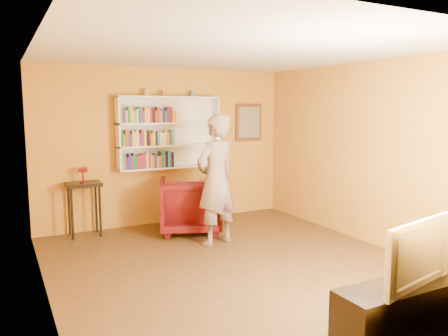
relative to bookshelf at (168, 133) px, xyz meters
The scene contains 16 objects.
room_shell 2.48m from the bookshelf, 90.00° to the right, with size 5.30×5.80×2.88m.
bookshelf is the anchor object (origin of this frame).
books_row_lower 0.62m from the bookshelf, 164.93° to the right, with size 0.89×0.18×0.27m.
books_row_middle 0.42m from the bookshelf, 165.07° to the right, with size 0.93×0.19×0.27m.
books_row_upper 0.50m from the bookshelf, 164.39° to the right, with size 0.95×0.19×0.27m.
ornament_left 0.78m from the bookshelf, behind, with size 0.08×0.08×0.11m, color #AE6E31.
ornament_centre 0.68m from the bookshelf, 144.70° to the right, with size 0.07×0.07×0.09m, color brown.
ornament_right 0.80m from the bookshelf, ahead, with size 0.07×0.07×0.10m, color #4C5B7F.
framed_painting 1.66m from the bookshelf, ahead, with size 0.55×0.05×0.70m.
console_table 1.73m from the bookshelf, behind, with size 0.53×0.40×0.86m.
ruby_lustre 1.59m from the bookshelf, behind, with size 0.15×0.15×0.24m.
armchair 1.36m from the bookshelf, 82.47° to the right, with size 0.96×0.98×0.90m, color #400409.
person 1.64m from the bookshelf, 83.22° to the right, with size 0.71×0.46×1.93m, color #786658.
game_remote 1.70m from the bookshelf, 87.51° to the right, with size 0.04×0.15×0.04m, color white.
tv_cabinet 4.87m from the bookshelf, 84.38° to the right, with size 1.37×0.41×0.49m, color black.
television 4.75m from the bookshelf, 84.38° to the right, with size 1.02×0.13×0.58m, color black.
Camera 1 is at (-2.63, -4.74, 2.00)m, focal length 35.00 mm.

